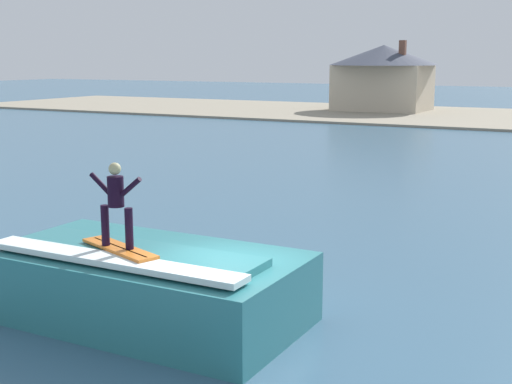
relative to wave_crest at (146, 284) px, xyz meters
The scene contains 6 objects.
ground_plane 2.15m from the wave_crest, ahead, with size 260.00×260.00×0.00m, color #395F7A.
wave_crest is the anchor object (origin of this frame).
surfboard 1.08m from the wave_crest, 105.60° to the right, with size 2.16×1.17×0.06m.
surfer 1.97m from the wave_crest, 106.70° to the right, with size 1.25×0.32×1.68m.
car_near_shore 56.67m from the wave_crest, 102.81° to the left, with size 3.95×2.07×1.86m.
house_with_chimney 59.14m from the wave_crest, 103.28° to the left, with size 10.86×10.86×7.07m.
Camera 1 is at (6.46, -11.31, 5.33)m, focal length 49.01 mm.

